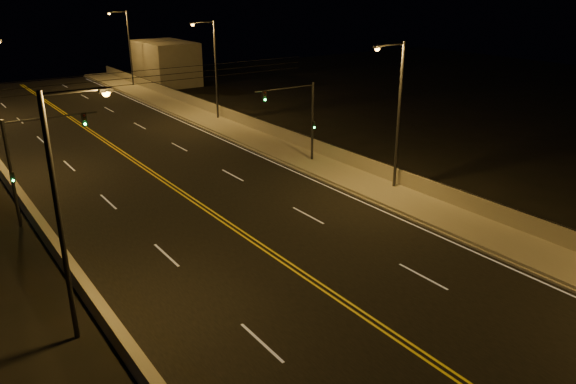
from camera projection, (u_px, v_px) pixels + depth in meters
road at (238, 231)px, 31.27m from camera, size 18.00×120.00×0.02m
sidewalk at (380, 190)px, 37.02m from camera, size 3.60×120.00×0.30m
curb at (358, 197)px, 36.04m from camera, size 0.14×120.00×0.15m
parapet_wall at (398, 176)px, 37.68m from camera, size 0.30×120.00×1.00m
jersey_barrier at (71, 269)px, 26.27m from camera, size 0.45×120.00×0.85m
distant_building_right at (166, 63)px, 75.54m from camera, size 6.00×10.00×5.60m
parapet_rail at (399, 168)px, 37.49m from camera, size 0.06×120.00×0.06m
lane_markings at (239, 231)px, 31.21m from camera, size 17.32×116.00×0.00m
streetlight_1 at (396, 109)px, 35.29m from camera, size 2.55×0.28×9.66m
streetlight_2 at (213, 65)px, 54.09m from camera, size 2.55×0.28×9.66m
streetlight_3 at (127, 44)px, 72.03m from camera, size 2.55×0.28×9.66m
streetlight_4 at (65, 204)px, 20.12m from camera, size 2.55×0.28×9.66m
traffic_signal_right at (302, 114)px, 41.14m from camera, size 5.11×0.31×6.17m
traffic_signal_left at (28, 158)px, 31.04m from camera, size 5.11×0.31×6.17m
overhead_wires at (160, 75)px, 35.96m from camera, size 22.00×0.03×0.83m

